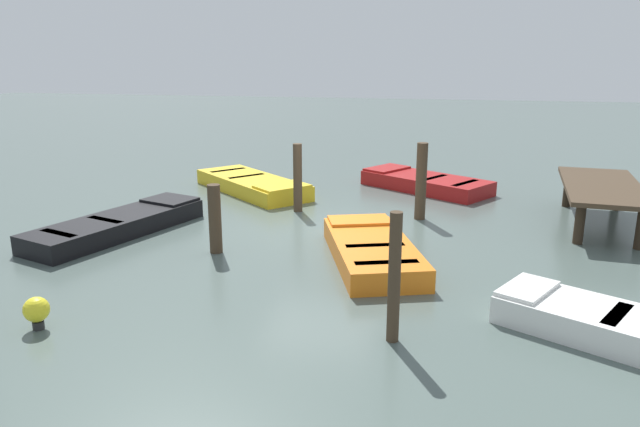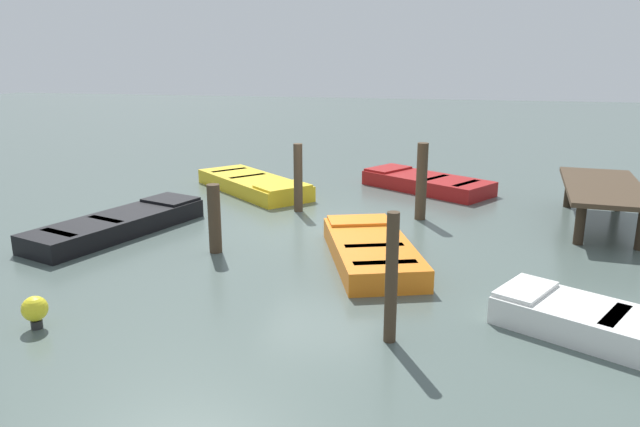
% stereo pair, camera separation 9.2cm
% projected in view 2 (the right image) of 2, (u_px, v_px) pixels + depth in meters
% --- Properties ---
extents(ground_plane, '(80.00, 80.00, 0.00)m').
position_uv_depth(ground_plane, '(320.00, 229.00, 13.25)').
color(ground_plane, '#4C5B56').
extents(dock_segment, '(4.17, 1.99, 0.95)m').
position_uv_depth(dock_segment, '(603.00, 190.00, 13.27)').
color(dock_segment, '#423323').
rests_on(dock_segment, ground_plane).
extents(rowboat_orange, '(3.64, 2.42, 0.46)m').
position_uv_depth(rowboat_orange, '(371.00, 250.00, 11.15)').
color(rowboat_orange, orange).
rests_on(rowboat_orange, ground_plane).
extents(rowboat_red, '(3.21, 3.86, 0.46)m').
position_uv_depth(rowboat_red, '(426.00, 182.00, 16.97)').
color(rowboat_red, maroon).
rests_on(rowboat_red, ground_plane).
extents(rowboat_white, '(2.31, 2.90, 0.46)m').
position_uv_depth(rowboat_white, '(596.00, 322.00, 8.14)').
color(rowboat_white, silver).
rests_on(rowboat_white, ground_plane).
extents(rowboat_yellow, '(3.75, 3.99, 0.46)m').
position_uv_depth(rowboat_yellow, '(254.00, 184.00, 16.74)').
color(rowboat_yellow, gold).
rests_on(rowboat_yellow, ground_plane).
extents(rowboat_black, '(4.26, 2.43, 0.46)m').
position_uv_depth(rowboat_black, '(119.00, 224.00, 12.86)').
color(rowboat_black, black).
rests_on(rowboat_black, ground_plane).
extents(mooring_piling_mid_right, '(0.22, 0.22, 1.68)m').
position_uv_depth(mooring_piling_mid_right, '(298.00, 178.00, 14.51)').
color(mooring_piling_mid_right, '#423323').
rests_on(mooring_piling_mid_right, ground_plane).
extents(mooring_piling_center, '(0.17, 0.17, 1.81)m').
position_uv_depth(mooring_piling_center, '(391.00, 278.00, 7.85)').
color(mooring_piling_center, '#423323').
rests_on(mooring_piling_center, ground_plane).
extents(mooring_piling_near_left, '(0.25, 0.25, 1.80)m').
position_uv_depth(mooring_piling_near_left, '(421.00, 182.00, 13.78)').
color(mooring_piling_near_left, '#423323').
rests_on(mooring_piling_near_left, ground_plane).
extents(mooring_piling_mid_left, '(0.25, 0.25, 1.36)m').
position_uv_depth(mooring_piling_mid_left, '(214.00, 219.00, 11.52)').
color(mooring_piling_mid_left, '#423323').
rests_on(mooring_piling_mid_left, ground_plane).
extents(marker_buoy, '(0.36, 0.36, 0.48)m').
position_uv_depth(marker_buoy, '(35.00, 310.00, 8.38)').
color(marker_buoy, '#262626').
rests_on(marker_buoy, ground_plane).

